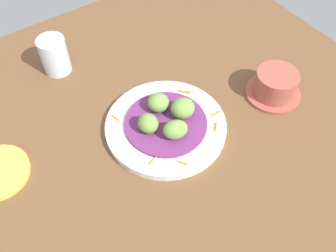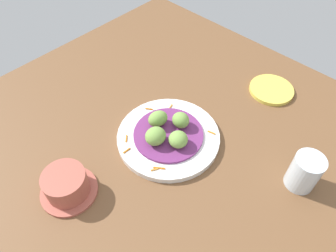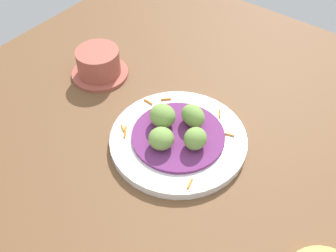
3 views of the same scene
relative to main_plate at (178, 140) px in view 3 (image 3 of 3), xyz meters
The scene contains 9 objects.
table_surface 2.69cm from the main_plate, 62.40° to the right, with size 110.00×110.00×2.00cm, color brown.
main_plate is the anchor object (origin of this frame).
cabbage_bed 1.20cm from the main_plate, 26.57° to the right, with size 18.47×18.47×0.70cm, color #702D6B.
carrot_garnish 3.18cm from the main_plate, 25.16° to the right, with size 21.05×20.37×0.40cm.
guac_scoop_left 5.63cm from the main_plate, behind, with size 4.26×4.68×4.24cm, color #759E47.
guac_scoop_center 5.65cm from the main_plate, 95.97° to the right, with size 4.14×5.37×4.31cm, color #759E47.
guac_scoop_right 5.75cm from the main_plate, ahead, with size 4.97×5.41×4.61cm, color #759E47.
guac_scoop_back 5.55cm from the main_plate, 84.03° to the left, with size 4.90×4.89×4.00cm, color #759E47.
terracotta_bowl 28.22cm from the main_plate, 12.38° to the right, with size 13.33×13.33×6.76cm.
Camera 3 is at (-31.82, 45.31, 63.06)cm, focal length 43.19 mm.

